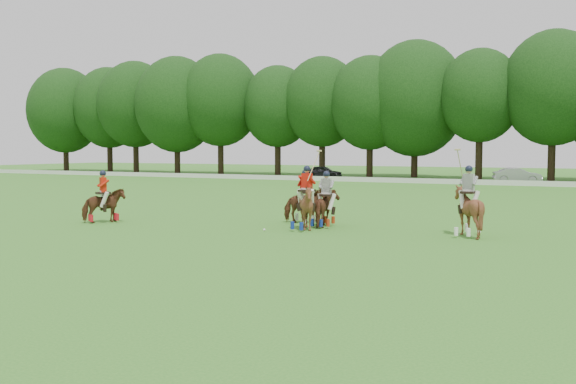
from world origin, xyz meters
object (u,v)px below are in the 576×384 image
at_px(car_mid, 517,175).
at_px(polo_red_b, 305,205).
at_px(polo_red_a, 103,204).
at_px(car_left, 323,172).
at_px(polo_ball, 264,230).
at_px(polo_stripe_b, 468,210).
at_px(polo_red_c, 307,207).
at_px(polo_stripe_a, 326,207).

distance_m(car_mid, polo_red_b, 36.51).
bearing_deg(polo_red_a, car_left, 101.14).
xyz_separation_m(polo_red_a, polo_ball, (7.18, 0.65, -0.71)).
bearing_deg(polo_stripe_b, car_left, 120.56).
xyz_separation_m(car_mid, polo_stripe_b, (3.24, -37.24, 0.22)).
bearing_deg(polo_red_a, polo_red_b, 25.18).
distance_m(car_left, polo_ball, 42.00).
height_order(car_mid, polo_stripe_b, polo_stripe_b).
xyz_separation_m(polo_red_a, polo_red_c, (8.46, 1.60, 0.12)).
bearing_deg(polo_ball, polo_red_b, 84.16).
bearing_deg(polo_stripe_b, polo_red_c, -169.75).
xyz_separation_m(polo_red_c, polo_stripe_a, (0.24, 1.25, -0.11)).
xyz_separation_m(car_mid, polo_stripe_a, (-2.20, -37.02, 0.09)).
height_order(car_left, car_mid, car_mid).
bearing_deg(polo_red_b, polo_ball, -95.84).
distance_m(polo_red_a, polo_stripe_b, 14.38).
bearing_deg(car_mid, polo_stripe_b, 167.70).
distance_m(car_mid, polo_ball, 39.39).
bearing_deg(polo_red_b, car_mid, 84.61).
bearing_deg(polo_stripe_b, polo_red_b, 172.39).
distance_m(car_left, polo_red_c, 41.60).
height_order(polo_red_a, polo_stripe_a, polo_stripe_a).
bearing_deg(polo_stripe_b, polo_red_a, -169.50).
bearing_deg(car_mid, polo_stripe_a, 159.33).
height_order(polo_red_c, polo_stripe_a, polo_red_c).
distance_m(polo_red_a, polo_stripe_a, 9.15).
xyz_separation_m(car_left, polo_stripe_a, (16.55, -37.02, 0.11)).
bearing_deg(polo_red_b, polo_red_a, -154.82).
bearing_deg(polo_red_a, polo_ball, 5.16).
distance_m(polo_red_c, polo_ball, 1.80).
bearing_deg(polo_ball, car_left, 110.97).
xyz_separation_m(polo_red_b, polo_ball, (-0.29, -2.86, -0.72)).
bearing_deg(car_left, polo_red_b, -161.44).
distance_m(car_left, polo_red_a, 40.62).
bearing_deg(polo_red_a, car_mid, 74.70).
distance_m(car_left, polo_red_b, 39.44).
bearing_deg(polo_red_a, polo_stripe_b, 10.50).
bearing_deg(polo_stripe_a, car_left, 114.09).
distance_m(polo_red_c, polo_stripe_b, 5.77).
height_order(polo_stripe_b, polo_ball, polo_stripe_b).
bearing_deg(polo_stripe_b, car_mid, 94.97).
xyz_separation_m(polo_stripe_a, polo_stripe_b, (5.44, -0.22, 0.13)).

